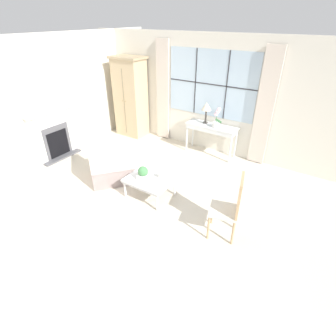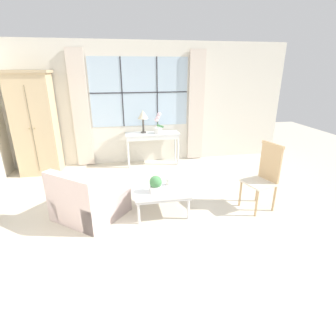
% 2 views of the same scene
% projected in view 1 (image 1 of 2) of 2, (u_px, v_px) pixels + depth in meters
% --- Properties ---
extents(ground_plane, '(14.00, 14.00, 0.00)m').
position_uv_depth(ground_plane, '(135.00, 206.00, 4.95)').
color(ground_plane, beige).
extents(wall_back_windowed, '(7.20, 0.14, 2.80)m').
position_uv_depth(wall_back_windowed, '(210.00, 96.00, 6.42)').
color(wall_back_windowed, silver).
rests_on(wall_back_windowed, ground_plane).
extents(wall_left, '(0.06, 7.20, 2.80)m').
position_uv_depth(wall_left, '(47.00, 100.00, 6.12)').
color(wall_left, silver).
rests_on(wall_left, ground_plane).
extents(fireplace, '(0.34, 1.21, 1.98)m').
position_uv_depth(fireplace, '(53.00, 131.00, 6.34)').
color(fireplace, '#515156').
rests_on(fireplace, ground_plane).
extents(armoire, '(0.91, 0.61, 2.18)m').
position_uv_depth(armoire, '(131.00, 97.00, 7.41)').
color(armoire, tan).
rests_on(armoire, ground_plane).
extents(console_table, '(1.27, 0.41, 0.78)m').
position_uv_depth(console_table, '(212.00, 129.00, 6.46)').
color(console_table, silver).
rests_on(console_table, ground_plane).
extents(table_lamp, '(0.24, 0.24, 0.53)m').
position_uv_depth(table_lamp, '(206.00, 107.00, 6.34)').
color(table_lamp, '#4C4742').
rests_on(table_lamp, console_table).
extents(potted_orchid, '(0.23, 0.18, 0.49)m').
position_uv_depth(potted_orchid, '(217.00, 120.00, 6.21)').
color(potted_orchid, white).
rests_on(potted_orchid, console_table).
extents(armchair_upholstered, '(1.27, 1.27, 0.81)m').
position_uv_depth(armchair_upholstered, '(111.00, 167.00, 5.69)').
color(armchair_upholstered, beige).
rests_on(armchair_upholstered, ground_plane).
extents(side_chair_wooden, '(0.54, 0.54, 1.11)m').
position_uv_depth(side_chair_wooden, '(232.00, 205.00, 4.00)').
color(side_chair_wooden, beige).
rests_on(side_chair_wooden, ground_plane).
extents(coffee_table, '(0.87, 0.70, 0.41)m').
position_uv_depth(coffee_table, '(150.00, 180.00, 5.04)').
color(coffee_table, silver).
rests_on(coffee_table, ground_plane).
extents(potted_plant_small, '(0.19, 0.19, 0.27)m').
position_uv_depth(potted_plant_small, '(143.00, 173.00, 4.94)').
color(potted_plant_small, white).
rests_on(potted_plant_small, coffee_table).
extents(pillar_candle, '(0.12, 0.12, 0.13)m').
position_uv_depth(pillar_candle, '(160.00, 175.00, 5.02)').
color(pillar_candle, silver).
rests_on(pillar_candle, coffee_table).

